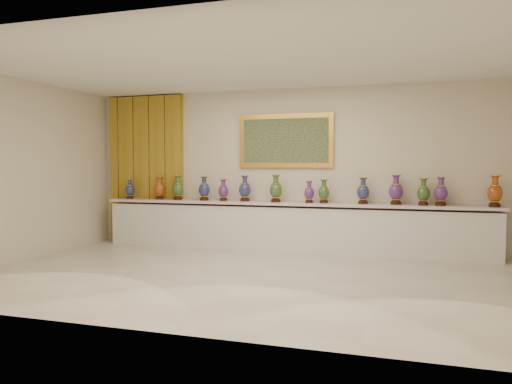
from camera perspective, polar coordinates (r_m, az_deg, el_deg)
ground at (r=7.14m, az=-0.71°, el=-9.67°), size 8.00×8.00×0.00m
room at (r=10.23m, az=-10.13°, el=3.07°), size 8.00×8.00×8.00m
counter at (r=9.22m, az=3.71°, el=-4.04°), size 7.28×0.48×0.90m
vase_0 at (r=10.41m, az=-14.22°, el=0.24°), size 0.23×0.23×0.40m
vase_1 at (r=10.13m, az=-10.95°, el=0.34°), size 0.28×0.28×0.46m
vase_2 at (r=9.92m, az=-8.91°, el=0.36°), size 0.29×0.29×0.48m
vase_3 at (r=9.67m, az=-5.94°, el=0.28°), size 0.25×0.25×0.47m
vase_4 at (r=9.54m, az=-3.75°, el=0.11°), size 0.20×0.20×0.41m
vase_5 at (r=9.40m, az=-1.28°, el=0.28°), size 0.24×0.24×0.49m
vase_6 at (r=9.17m, az=2.29°, el=0.25°), size 0.29×0.29×0.50m
vase_7 at (r=9.03m, az=6.10°, el=-0.11°), size 0.23×0.23×0.40m
vase_8 at (r=9.01m, az=7.76°, el=-0.04°), size 0.20×0.20×0.43m
vase_9 at (r=8.96m, az=12.14°, el=0.01°), size 0.26×0.26×0.47m
vase_10 at (r=8.92m, az=15.70°, el=0.10°), size 0.30×0.30×0.52m
vase_11 at (r=8.89m, az=18.59°, el=-0.11°), size 0.28×0.28×0.46m
vase_12 at (r=8.91m, az=20.37°, el=-0.07°), size 0.26×0.26×0.49m
vase_13 at (r=8.96m, az=25.64°, el=-0.07°), size 0.30×0.30×0.52m
label_card at (r=9.48m, az=-4.76°, el=-1.03°), size 0.10×0.06×0.00m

